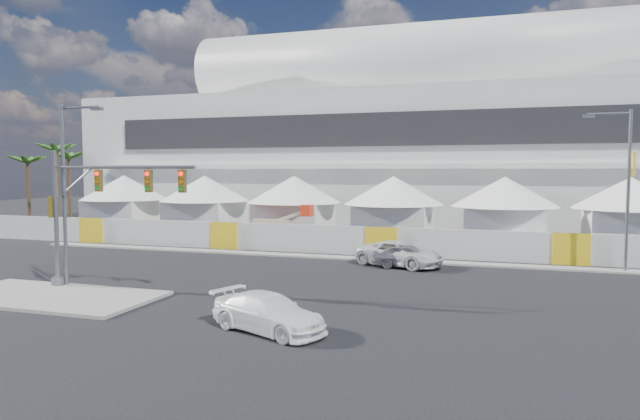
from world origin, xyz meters
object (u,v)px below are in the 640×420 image
(lot_car_c, at_px, (212,231))
(streetlight_curb, at_px, (624,179))
(boom_lift, at_px, (267,232))
(traffic_mast, at_px, (86,212))
(lot_car_a, at_px, (536,242))
(streetlight_median, at_px, (68,182))
(pickup_near, at_px, (268,313))
(pickup_curb, at_px, (400,254))
(sedan_silver, at_px, (407,256))

(lot_car_c, height_order, streetlight_curb, streetlight_curb)
(lot_car_c, height_order, boom_lift, boom_lift)
(traffic_mast, relative_size, streetlight_curb, 0.88)
(lot_car_a, xyz_separation_m, lot_car_c, (-25.95, -1.10, 0.00))
(traffic_mast, relative_size, streetlight_median, 0.91)
(pickup_near, relative_size, boom_lift, 0.74)
(streetlight_curb, distance_m, boom_lift, 25.98)
(streetlight_curb, height_order, boom_lift, streetlight_curb)
(lot_car_a, xyz_separation_m, boom_lift, (-20.61, -1.74, 0.17))
(pickup_curb, distance_m, lot_car_a, 12.78)
(lot_car_a, relative_size, streetlight_curb, 0.45)
(pickup_near, bearing_deg, pickup_curb, 13.68)
(streetlight_curb, bearing_deg, boom_lift, 166.10)
(sedan_silver, relative_size, streetlight_curb, 0.45)
(sedan_silver, height_order, pickup_near, sedan_silver)
(pickup_near, distance_m, traffic_mast, 12.36)
(traffic_mast, xyz_separation_m, streetlight_curb, (25.96, 13.50, 1.54))
(pickup_near, distance_m, streetlight_curb, 23.27)
(pickup_near, height_order, lot_car_c, lot_car_c)
(lot_car_c, distance_m, streetlight_curb, 31.28)
(streetlight_median, bearing_deg, boom_lift, 83.02)
(sedan_silver, distance_m, pickup_curb, 0.71)
(pickup_near, height_order, traffic_mast, traffic_mast)
(lot_car_a, xyz_separation_m, streetlight_median, (-22.99, -21.18, 4.63))
(lot_car_c, bearing_deg, lot_car_a, -83.61)
(lot_car_a, height_order, lot_car_c, lot_car_c)
(pickup_curb, bearing_deg, pickup_near, -166.33)
(lot_car_a, bearing_deg, lot_car_c, 112.51)
(sedan_silver, xyz_separation_m, boom_lift, (-12.80, 8.36, 0.14))
(streetlight_median, distance_m, boom_lift, 20.09)
(pickup_near, relative_size, lot_car_c, 0.99)
(sedan_silver, height_order, streetlight_curb, streetlight_curb)
(streetlight_median, bearing_deg, streetlight_curb, 26.05)
(traffic_mast, bearing_deg, sedan_silver, 39.02)
(sedan_silver, bearing_deg, boom_lift, 51.25)
(lot_car_c, distance_m, boom_lift, 5.38)
(lot_car_c, distance_m, traffic_mast, 20.96)
(pickup_near, xyz_separation_m, lot_car_a, (10.46, 25.31, 0.00))
(sedan_silver, distance_m, traffic_mast, 18.21)
(lot_car_a, bearing_deg, traffic_mast, 154.61)
(pickup_curb, relative_size, boom_lift, 0.86)
(pickup_curb, distance_m, traffic_mast, 18.06)
(sedan_silver, bearing_deg, streetlight_curb, -85.20)
(boom_lift, bearing_deg, pickup_near, -59.56)
(sedan_silver, relative_size, boom_lift, 0.66)
(pickup_near, bearing_deg, lot_car_a, -1.16)
(lot_car_a, distance_m, streetlight_median, 31.60)
(pickup_curb, bearing_deg, lot_car_c, 85.34)
(boom_lift, bearing_deg, streetlight_median, -89.83)
(lot_car_a, distance_m, boom_lift, 20.68)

